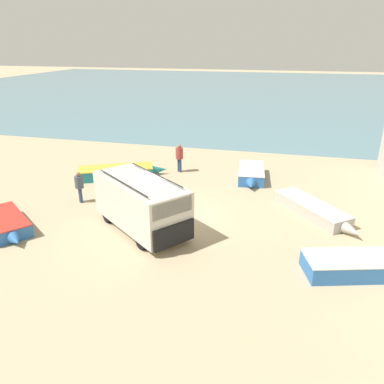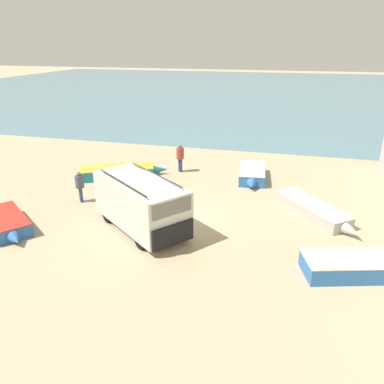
% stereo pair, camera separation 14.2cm
% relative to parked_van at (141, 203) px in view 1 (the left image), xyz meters
% --- Properties ---
extents(ground_plane, '(200.00, 200.00, 0.00)m').
position_rel_parked_van_xyz_m(ground_plane, '(1.04, 1.80, -1.26)').
color(ground_plane, tan).
extents(sea_water, '(120.00, 80.00, 0.01)m').
position_rel_parked_van_xyz_m(sea_water, '(1.04, 53.80, -1.25)').
color(sea_water, slate).
rests_on(sea_water, ground_plane).
extents(parked_van, '(5.19, 4.68, 2.42)m').
position_rel_parked_van_xyz_m(parked_van, '(0.00, 0.00, 0.00)').
color(parked_van, beige).
rests_on(parked_van, ground_plane).
extents(fishing_rowboat_0, '(5.29, 3.32, 0.65)m').
position_rel_parked_van_xyz_m(fishing_rowboat_0, '(-3.89, 6.11, -0.93)').
color(fishing_rowboat_0, '#1E757F').
rests_on(fishing_rowboat_0, ground_plane).
extents(fishing_rowboat_1, '(3.91, 4.51, 0.60)m').
position_rel_parked_van_xyz_m(fishing_rowboat_1, '(7.51, 3.27, -0.96)').
color(fishing_rowboat_1, '#ADA89E').
rests_on(fishing_rowboat_1, ground_plane).
extents(fishing_rowboat_2, '(4.67, 2.46, 0.67)m').
position_rel_parked_van_xyz_m(fishing_rowboat_2, '(8.93, -1.33, -0.92)').
color(fishing_rowboat_2, '#2D66AD').
rests_on(fishing_rowboat_2, ground_plane).
extents(fishing_rowboat_3, '(3.76, 3.25, 0.61)m').
position_rel_parked_van_xyz_m(fishing_rowboat_3, '(-5.88, -1.65, -0.95)').
color(fishing_rowboat_3, '#2D66AD').
rests_on(fishing_rowboat_3, ground_plane).
extents(fishing_rowboat_4, '(1.82, 4.02, 0.68)m').
position_rel_parked_van_xyz_m(fishing_rowboat_4, '(4.05, 7.69, -0.92)').
color(fishing_rowboat_4, '#2D66AD').
rests_on(fishing_rowboat_4, ground_plane).
extents(fisherman_0, '(0.47, 0.47, 1.80)m').
position_rel_parked_van_xyz_m(fisherman_0, '(-0.56, 8.01, -0.18)').
color(fisherman_0, navy).
rests_on(fisherman_0, ground_plane).
extents(fisherman_1, '(0.43, 0.43, 1.64)m').
position_rel_parked_van_xyz_m(fisherman_1, '(-4.20, 2.02, -0.27)').
color(fisherman_1, navy).
rests_on(fisherman_1, ground_plane).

